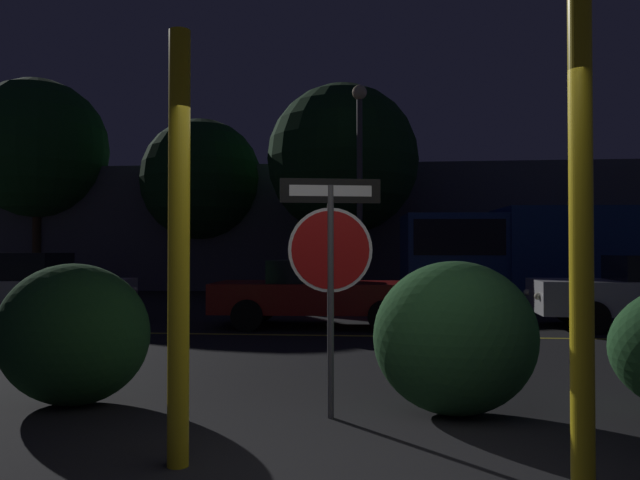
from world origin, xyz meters
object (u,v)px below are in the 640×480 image
at_px(yellow_pole_right, 581,250).
at_px(hedge_bush_1, 73,334).
at_px(stop_sign, 331,249).
at_px(tree_0, 343,160).
at_px(passing_car_1, 25,287).
at_px(street_lamp, 360,167).
at_px(passing_car_2, 317,292).
at_px(tree_1, 37,149).
at_px(delivery_truck, 524,251).
at_px(yellow_pole_left, 179,247).
at_px(tree_2, 201,180).
at_px(hedge_bush_2, 455,338).

relative_size(yellow_pole_right, hedge_bush_1, 2.00).
bearing_deg(stop_sign, tree_0, 81.50).
relative_size(passing_car_1, street_lamp, 0.74).
xyz_separation_m(passing_car_2, tree_1, (-12.09, 10.72, 4.86)).
distance_m(yellow_pole_right, delivery_truck, 14.05).
bearing_deg(yellow_pole_left, passing_car_2, 88.98).
relative_size(passing_car_2, tree_2, 0.64).
relative_size(tree_1, tree_2, 1.25).
relative_size(yellow_pole_left, delivery_truck, 0.44).
xyz_separation_m(passing_car_1, tree_1, (-5.70, 10.31, 4.81)).
xyz_separation_m(yellow_pole_right, passing_car_1, (-8.75, 9.24, -0.77)).
xyz_separation_m(yellow_pole_left, passing_car_1, (-6.24, 8.58, -0.80)).
distance_m(yellow_pole_right, street_lamp, 13.92).
relative_size(yellow_pole_left, street_lamp, 0.50).
bearing_deg(tree_2, hedge_bush_1, -77.56).
distance_m(yellow_pole_left, delivery_truck, 14.14).
height_order(stop_sign, tree_2, tree_2).
xyz_separation_m(passing_car_1, street_lamp, (7.09, 4.38, 3.11)).
bearing_deg(tree_2, street_lamp, -44.85).
distance_m(delivery_truck, tree_0, 6.96).
distance_m(passing_car_2, delivery_truck, 7.18).
relative_size(stop_sign, tree_2, 0.32).
bearing_deg(hedge_bush_2, tree_1, 128.98).
relative_size(delivery_truck, tree_0, 0.97).
distance_m(hedge_bush_1, tree_0, 15.67).
xyz_separation_m(passing_car_1, tree_2, (0.77, 10.66, 3.55)).
height_order(hedge_bush_2, tree_2, tree_2).
bearing_deg(tree_1, street_lamp, -24.90).
height_order(hedge_bush_2, street_lamp, street_lamp).
bearing_deg(stop_sign, tree_2, 98.28).
bearing_deg(passing_car_1, street_lamp, 116.03).
xyz_separation_m(delivery_truck, tree_0, (-5.14, 3.56, 3.06)).
bearing_deg(hedge_bush_2, yellow_pole_left, -143.15).
xyz_separation_m(yellow_pole_left, hedge_bush_2, (2.08, 1.56, -0.82)).
height_order(yellow_pole_right, passing_car_1, yellow_pole_right).
relative_size(hedge_bush_2, tree_2, 0.23).
relative_size(street_lamp, tree_2, 0.92).
bearing_deg(hedge_bush_2, passing_car_1, 139.86).
relative_size(delivery_truck, tree_1, 0.84).
xyz_separation_m(hedge_bush_1, hedge_bush_2, (3.66, -0.02, 0.01)).
bearing_deg(yellow_pole_left, tree_0, 89.46).
bearing_deg(street_lamp, passing_car_2, -98.32).
distance_m(passing_car_2, tree_1, 16.87).
bearing_deg(delivery_truck, tree_2, 56.71).
xyz_separation_m(passing_car_2, tree_0, (0.01, 8.49, 3.91)).
height_order(passing_car_2, tree_2, tree_2).
relative_size(hedge_bush_1, street_lamp, 0.25).
relative_size(yellow_pole_right, passing_car_1, 0.66).
relative_size(stop_sign, street_lamp, 0.35).
height_order(yellow_pole_left, hedge_bush_1, yellow_pole_left).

